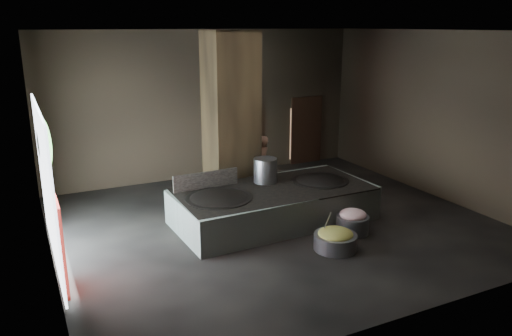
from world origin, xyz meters
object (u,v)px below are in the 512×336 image
wok_left (219,201)px  meat_basin (352,224)px  cook (261,166)px  stock_pot (265,171)px  hearth_platform (274,205)px  veg_basin (335,242)px  wok_right (320,184)px

wok_left → meat_basin: wok_left is taller
wok_left → cook: cook is taller
meat_basin → wok_left: bearing=152.8°
stock_pot → meat_basin: size_ratio=0.83×
hearth_platform → stock_pot: size_ratio=7.67×
meat_basin → veg_basin: bearing=-147.2°
stock_pot → veg_basin: 2.76m
hearth_platform → stock_pot: bearing=82.6°
wok_right → veg_basin: wok_right is taller
wok_right → meat_basin: wok_right is taller
hearth_platform → wok_left: bearing=179.8°
stock_pot → meat_basin: (1.23, -2.00, -0.93)m
cook → veg_basin: size_ratio=1.85×
veg_basin → meat_basin: (0.86, 0.55, 0.04)m
wok_right → hearth_platform: bearing=-177.9°
wok_right → veg_basin: bearing=-114.3°
veg_basin → cook: bearing=87.5°
wok_right → stock_pot: (-1.30, 0.50, 0.38)m
stock_pot → cook: 1.45m
hearth_platform → veg_basin: bearing=-80.2°
wok_right → meat_basin: 1.60m
wok_left → wok_right: 2.80m
stock_pot → veg_basin: bearing=-81.7°
veg_basin → meat_basin: size_ratio=1.23×
hearth_platform → wok_right: size_ratio=3.41×
hearth_platform → meat_basin: 1.95m
cook → wok_right: bearing=82.2°
stock_pot → wok_right: bearing=-21.0°
wok_left → cook: bearing=43.2°
hearth_platform → veg_basin: (0.42, -2.01, -0.24)m
stock_pot → meat_basin: bearing=-58.4°
stock_pot → wok_left: bearing=-158.2°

